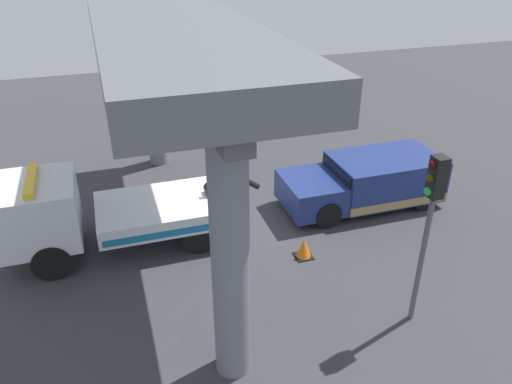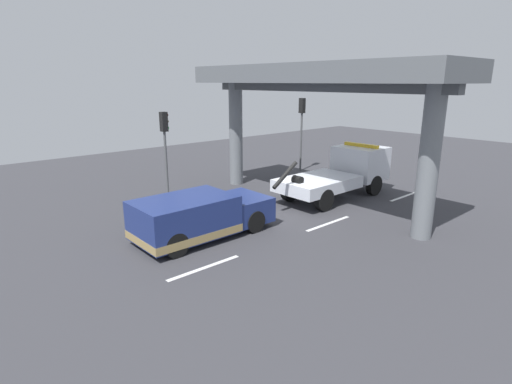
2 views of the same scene
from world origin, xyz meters
TOP-DOWN VIEW (x-y plane):
  - ground_plane at (0.00, 0.00)m, footprint 60.00×40.00m
  - lane_stripe_west at (-6.00, -2.22)m, footprint 2.60×0.16m
  - lane_stripe_mid at (0.00, -2.22)m, footprint 2.60×0.16m
  - lane_stripe_east at (6.00, -2.22)m, footprint 2.60×0.16m
  - tow_truck_white at (3.84, 0.00)m, footprint 7.25×2.42m
  - towed_van_green at (-4.71, -0.00)m, footprint 5.20×2.22m
  - overpass_structure at (1.37, 0.00)m, footprint 3.60×12.75m
  - traffic_light_near at (-2.98, 5.25)m, footprint 0.39×0.32m
  - traffic_light_far at (6.52, 5.25)m, footprint 0.39×0.32m
  - traffic_cone_orange at (-1.54, 2.21)m, footprint 0.48×0.48m

SIDE VIEW (x-z plane):
  - ground_plane at x=0.00m, z-range -0.10..0.00m
  - lane_stripe_west at x=-6.00m, z-range 0.00..0.01m
  - lane_stripe_mid at x=0.00m, z-range 0.00..0.01m
  - lane_stripe_east at x=6.00m, z-range 0.00..0.01m
  - traffic_cone_orange at x=-1.54m, z-range -0.02..0.56m
  - towed_van_green at x=-4.71m, z-range -0.01..1.57m
  - tow_truck_white at x=3.84m, z-range -0.03..2.43m
  - traffic_light_near at x=-2.98m, z-range 0.96..5.11m
  - traffic_light_far at x=6.52m, z-range 1.03..5.56m
  - overpass_structure at x=1.37m, z-range 2.29..8.52m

